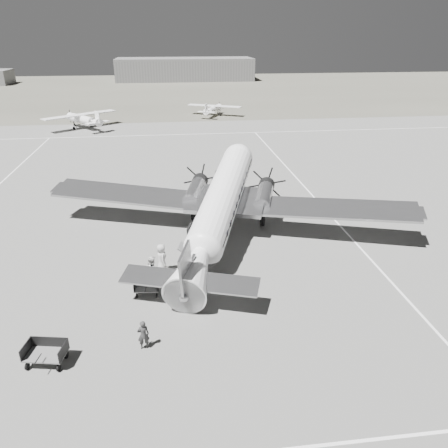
# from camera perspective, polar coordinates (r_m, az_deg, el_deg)

# --- Properties ---
(ground) EXTENTS (260.00, 260.00, 0.00)m
(ground) POSITION_cam_1_polar(r_m,az_deg,el_deg) (28.47, -4.40, -5.53)
(ground) COLOR slate
(ground) RESTS_ON ground
(taxi_line_right) EXTENTS (0.15, 80.00, 0.01)m
(taxi_line_right) POSITION_cam_1_polar(r_m,az_deg,el_deg) (31.25, 18.18, -3.91)
(taxi_line_right) COLOR white
(taxi_line_right) RESTS_ON ground
(taxi_line_horizon) EXTENTS (90.00, 0.15, 0.01)m
(taxi_line_horizon) POSITION_cam_1_polar(r_m,az_deg,el_deg) (66.30, -6.35, 11.53)
(taxi_line_horizon) COLOR white
(taxi_line_horizon) RESTS_ON ground
(grass_infield) EXTENTS (260.00, 90.00, 0.01)m
(grass_infield) POSITION_cam_1_polar(r_m,az_deg,el_deg) (120.63, -7.01, 16.99)
(grass_infield) COLOR #5B594D
(grass_infield) RESTS_ON ground
(hangar_main) EXTENTS (42.00, 14.00, 6.60)m
(hangar_main) POSITION_cam_1_polar(r_m,az_deg,el_deg) (145.33, -5.13, 19.50)
(hangar_main) COLOR slate
(hangar_main) RESTS_ON ground
(dc3_airliner) EXTENTS (32.70, 27.30, 5.33)m
(dc3_airliner) POSITION_cam_1_polar(r_m,az_deg,el_deg) (30.68, -0.47, 2.29)
(dc3_airliner) COLOR #A7A7A9
(dc3_airliner) RESTS_ON ground
(light_plane_left) EXTENTS (15.61, 15.25, 2.52)m
(light_plane_left) POSITION_cam_1_polar(r_m,az_deg,el_deg) (73.35, -17.98, 12.73)
(light_plane_left) COLOR white
(light_plane_left) RESTS_ON ground
(light_plane_right) EXTENTS (12.51, 11.63, 2.07)m
(light_plane_right) POSITION_cam_1_polar(r_m,az_deg,el_deg) (81.32, -1.37, 14.66)
(light_plane_right) COLOR white
(light_plane_right) RESTS_ON ground
(baggage_cart_near) EXTENTS (1.61, 1.22, 0.85)m
(baggage_cart_near) POSITION_cam_1_polar(r_m,az_deg,el_deg) (25.72, -9.99, -8.24)
(baggage_cart_near) COLOR #5F5F5F
(baggage_cart_near) RESTS_ON ground
(baggage_cart_far) EXTENTS (2.12, 1.68, 1.07)m
(baggage_cart_far) POSITION_cam_1_polar(r_m,az_deg,el_deg) (22.15, -22.26, -15.45)
(baggage_cart_far) COLOR #5F5F5F
(baggage_cart_far) RESTS_ON ground
(ground_crew) EXTENTS (0.61, 0.45, 1.54)m
(ground_crew) POSITION_cam_1_polar(r_m,az_deg,el_deg) (21.65, -10.49, -14.03)
(ground_crew) COLOR #2D2D2D
(ground_crew) RESTS_ON ground
(ramp_agent) EXTENTS (0.95, 1.10, 1.94)m
(ramp_agent) POSITION_cam_1_polar(r_m,az_deg,el_deg) (26.24, -9.30, -6.09)
(ramp_agent) COLOR silver
(ramp_agent) RESTS_ON ground
(passenger) EXTENTS (0.80, 1.05, 1.92)m
(passenger) POSITION_cam_1_polar(r_m,az_deg,el_deg) (27.58, -8.15, -4.47)
(passenger) COLOR #B0B0AE
(passenger) RESTS_ON ground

